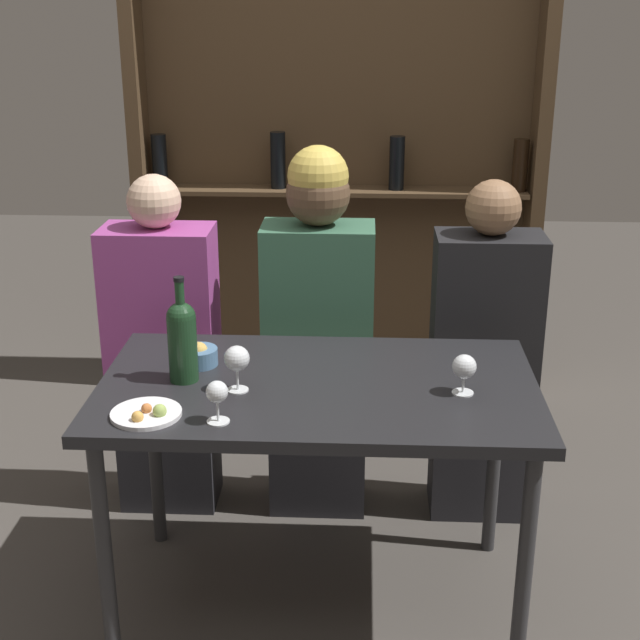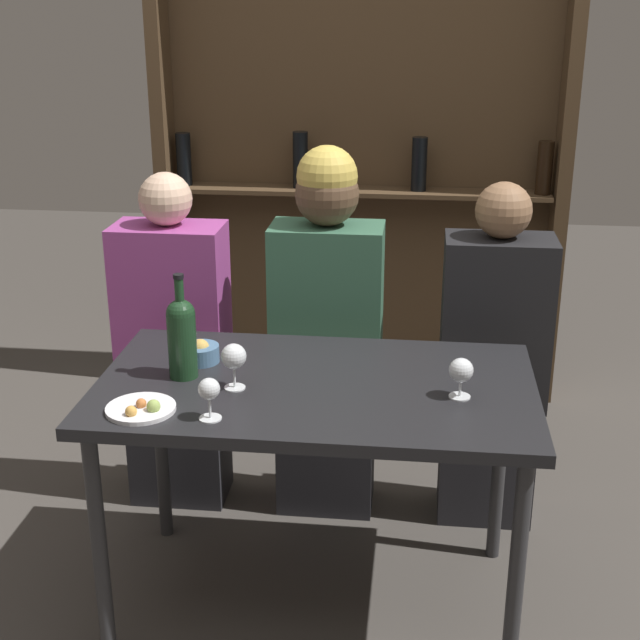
% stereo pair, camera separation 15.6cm
% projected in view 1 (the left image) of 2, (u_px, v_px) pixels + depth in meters
% --- Properties ---
extents(ground_plane, '(10.00, 10.00, 0.00)m').
position_uv_depth(ground_plane, '(318.00, 599.00, 2.79)').
color(ground_plane, '#47423D').
extents(dining_table, '(1.25, 0.72, 0.74)m').
position_uv_depth(dining_table, '(318.00, 405.00, 2.56)').
color(dining_table, black).
rests_on(dining_table, ground_plane).
extents(wine_rack_wall, '(1.83, 0.21, 2.39)m').
position_uv_depth(wine_rack_wall, '(338.00, 134.00, 3.96)').
color(wine_rack_wall, '#4C3823').
rests_on(wine_rack_wall, ground_plane).
extents(wine_bottle, '(0.08, 0.08, 0.31)m').
position_uv_depth(wine_bottle, '(182.00, 337.00, 2.51)').
color(wine_bottle, '#19381E').
rests_on(wine_bottle, dining_table).
extents(wine_glass_0, '(0.07, 0.07, 0.13)m').
position_uv_depth(wine_glass_0, '(237.00, 360.00, 2.45)').
color(wine_glass_0, silver).
rests_on(wine_glass_0, dining_table).
extents(wine_glass_1, '(0.06, 0.06, 0.11)m').
position_uv_depth(wine_glass_1, '(217.00, 394.00, 2.27)').
color(wine_glass_1, silver).
rests_on(wine_glass_1, dining_table).
extents(wine_glass_2, '(0.07, 0.07, 0.11)m').
position_uv_depth(wine_glass_2, '(464.00, 368.00, 2.44)').
color(wine_glass_2, silver).
rests_on(wine_glass_2, dining_table).
extents(food_plate_0, '(0.19, 0.19, 0.04)m').
position_uv_depth(food_plate_0, '(147.00, 413.00, 2.33)').
color(food_plate_0, white).
rests_on(food_plate_0, dining_table).
extents(snack_bowl, '(0.11, 0.11, 0.07)m').
position_uv_depth(snack_bowl, '(199.00, 355.00, 2.64)').
color(snack_bowl, '#4C7299').
rests_on(snack_bowl, dining_table).
extents(seated_person_left, '(0.38, 0.22, 1.22)m').
position_uv_depth(seated_person_left, '(164.00, 357.00, 3.15)').
color(seated_person_left, '#26262B').
rests_on(seated_person_left, ground_plane).
extents(seated_person_center, '(0.38, 0.22, 1.32)m').
position_uv_depth(seated_person_center, '(318.00, 338.00, 3.09)').
color(seated_person_center, '#26262B').
rests_on(seated_person_center, ground_plane).
extents(seated_person_right, '(0.36, 0.22, 1.22)m').
position_uv_depth(seated_person_right, '(483.00, 363.00, 3.09)').
color(seated_person_right, '#26262B').
rests_on(seated_person_right, ground_plane).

